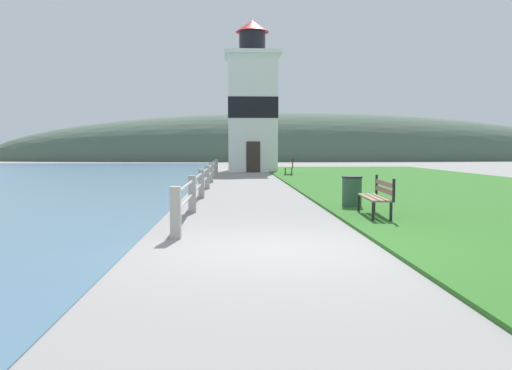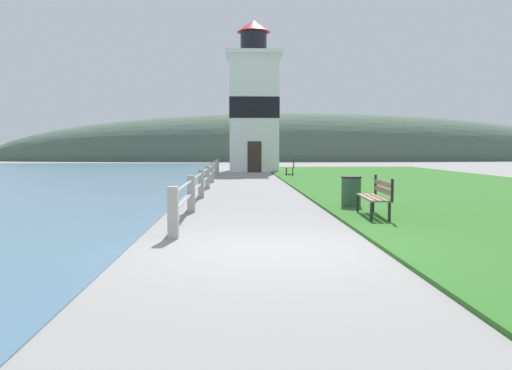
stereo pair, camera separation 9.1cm
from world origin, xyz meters
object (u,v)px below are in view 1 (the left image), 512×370
at_px(park_bench_midway, 290,166).
at_px(lighthouse, 252,106).
at_px(park_bench_near, 378,195).
at_px(trash_bin, 352,192).

relative_size(park_bench_midway, lighthouse, 0.18).
relative_size(park_bench_near, trash_bin, 2.02).
height_order(park_bench_midway, lighthouse, lighthouse).
distance_m(park_bench_near, trash_bin, 1.87).
relative_size(lighthouse, trash_bin, 12.00).
bearing_deg(lighthouse, park_bench_midway, -69.52).
height_order(park_bench_near, trash_bin, park_bench_near).
relative_size(park_bench_near, park_bench_midway, 0.95).
bearing_deg(park_bench_midway, lighthouse, -63.03).
height_order(park_bench_midway, trash_bin, park_bench_midway).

